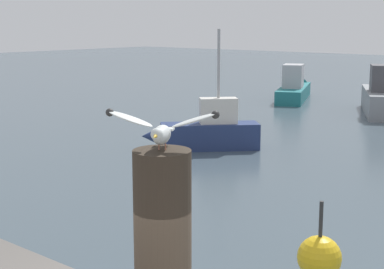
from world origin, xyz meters
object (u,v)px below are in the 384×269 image
mooring_post (163,251)px  channel_buoy (319,266)px  boat_grey (381,97)px  seagull (162,129)px  boat_navy (203,132)px  boat_teal (295,88)px

mooring_post → channel_buoy: bearing=106.3°
mooring_post → boat_grey: mooring_post is taller
seagull → boat_grey: size_ratio=0.11×
mooring_post → boat_grey: 21.76m
seagull → boat_navy: 13.54m
mooring_post → boat_teal: bearing=118.8°
mooring_post → channel_buoy: (-1.23, 4.20, -1.79)m
seagull → boat_teal: 25.10m
boat_grey → seagull: bearing=-70.3°
boat_grey → boat_navy: (-0.93, -9.97, -0.11)m
mooring_post → boat_navy: boat_navy is taller
boat_grey → channel_buoy: (6.07, -16.24, -0.13)m
mooring_post → boat_navy: (-8.22, 10.46, -1.77)m
mooring_post → boat_teal: size_ratio=0.21×
mooring_post → boat_grey: bearing=109.7°
boat_grey → mooring_post: bearing=-70.3°
boat_teal → boat_navy: size_ratio=1.62×
boat_teal → channel_buoy: (10.80, -17.69, -0.00)m
boat_navy → channel_buoy: 9.39m
boat_navy → channel_buoy: boat_navy is taller
boat_grey → channel_buoy: bearing=-69.5°
boat_grey → boat_teal: size_ratio=0.98×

